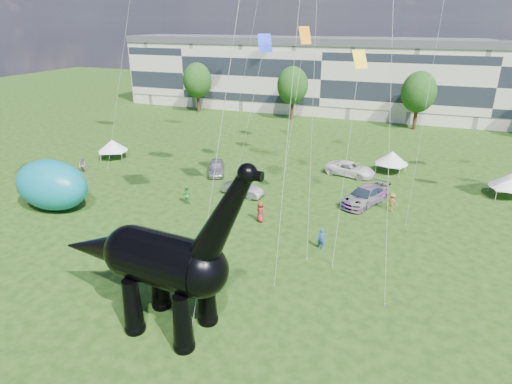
% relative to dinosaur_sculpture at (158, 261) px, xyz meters
% --- Properties ---
extents(ground, '(220.00, 220.00, 0.00)m').
position_rel_dinosaur_sculpture_xyz_m(ground, '(3.64, 0.92, -4.05)').
color(ground, '#16330C').
rests_on(ground, ground).
extents(terrace_row, '(78.00, 11.00, 12.00)m').
position_rel_dinosaur_sculpture_xyz_m(terrace_row, '(-4.36, 62.92, 1.95)').
color(terrace_row, beige).
rests_on(terrace_row, ground).
extents(tree_far_left, '(5.20, 5.20, 9.44)m').
position_rel_dinosaur_sculpture_xyz_m(tree_far_left, '(-26.36, 53.92, 2.24)').
color(tree_far_left, '#382314').
rests_on(tree_far_left, ground).
extents(tree_mid_left, '(5.20, 5.20, 9.44)m').
position_rel_dinosaur_sculpture_xyz_m(tree_mid_left, '(-8.36, 53.92, 2.24)').
color(tree_mid_left, '#382314').
rests_on(tree_mid_left, ground).
extents(tree_mid_right, '(5.20, 5.20, 9.44)m').
position_rel_dinosaur_sculpture_xyz_m(tree_mid_right, '(11.64, 53.92, 2.24)').
color(tree_mid_right, '#382314').
rests_on(tree_mid_right, ground).
extents(dinosaur_sculpture, '(13.16, 3.86, 10.73)m').
position_rel_dinosaur_sculpture_xyz_m(dinosaur_sculpture, '(0.00, 0.00, 0.00)').
color(dinosaur_sculpture, black).
rests_on(dinosaur_sculpture, ground).
extents(car_silver, '(3.39, 4.74, 1.50)m').
position_rel_dinosaur_sculpture_xyz_m(car_silver, '(-8.27, 24.02, -3.30)').
color(car_silver, '#BABBBF').
rests_on(car_silver, ground).
extents(car_grey, '(4.34, 2.16, 1.37)m').
position_rel_dinosaur_sculpture_xyz_m(car_grey, '(-3.07, 19.16, -3.37)').
color(car_grey, gray).
rests_on(car_grey, ground).
extents(car_white, '(5.77, 3.60, 1.49)m').
position_rel_dinosaur_sculpture_xyz_m(car_white, '(5.77, 28.79, -3.31)').
color(car_white, white).
rests_on(car_white, ground).
extents(car_dark, '(4.50, 6.19, 1.67)m').
position_rel_dinosaur_sculpture_xyz_m(car_dark, '(8.36, 21.29, -3.22)').
color(car_dark, '#595960').
rests_on(car_dark, ground).
extents(gazebo_near, '(4.18, 4.18, 2.46)m').
position_rel_dinosaur_sculpture_xyz_m(gazebo_near, '(9.90, 31.44, -2.32)').
color(gazebo_near, silver).
rests_on(gazebo_near, ground).
extents(gazebo_far, '(3.93, 3.93, 2.46)m').
position_rel_dinosaur_sculpture_xyz_m(gazebo_far, '(21.03, 27.90, -2.33)').
color(gazebo_far, white).
rests_on(gazebo_far, ground).
extents(gazebo_left, '(4.61, 4.61, 2.42)m').
position_rel_dinosaur_sculpture_xyz_m(gazebo_left, '(-22.58, 24.51, -2.35)').
color(gazebo_left, white).
rests_on(gazebo_left, ground).
extents(inflatable_teal, '(7.50, 4.90, 4.55)m').
position_rel_dinosaur_sculpture_xyz_m(inflatable_teal, '(-17.93, 10.26, -1.77)').
color(inflatable_teal, '#0B7688').
rests_on(inflatable_teal, ground).
extents(visitors, '(46.46, 39.00, 1.87)m').
position_rel_dinosaur_sculpture_xyz_m(visitors, '(-0.96, 13.88, -3.18)').
color(visitors, teal).
rests_on(visitors, ground).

